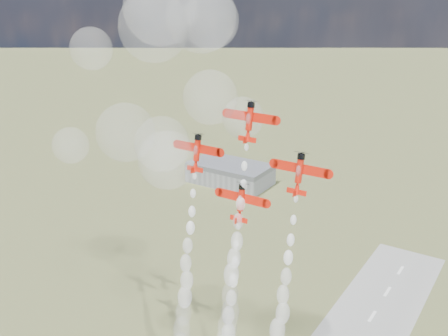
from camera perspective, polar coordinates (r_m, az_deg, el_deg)
hangar at (r=329.84m, az=0.68°, el=-0.57°), size 50.00×28.00×13.00m
plane_lead at (r=123.52m, az=2.78°, el=5.16°), size 13.47×4.47×9.55m
plane_left at (r=132.13m, az=-2.97°, el=1.75°), size 13.47×4.47×9.55m
plane_right at (r=118.83m, az=8.18°, el=-0.52°), size 13.47×4.47×9.55m
plane_slot at (r=126.96m, az=1.85°, el=-3.68°), size 13.47×4.47×9.55m
smoke_trail_lead at (r=136.40m, az=0.63°, el=-14.67°), size 5.33×12.18×53.26m
smoke_trail_left at (r=147.01m, az=-4.58°, el=-16.55°), size 5.50×12.51×53.81m
drifted_smoke_cloud at (r=142.47m, az=-6.97°, el=9.31°), size 63.68×35.49×57.74m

